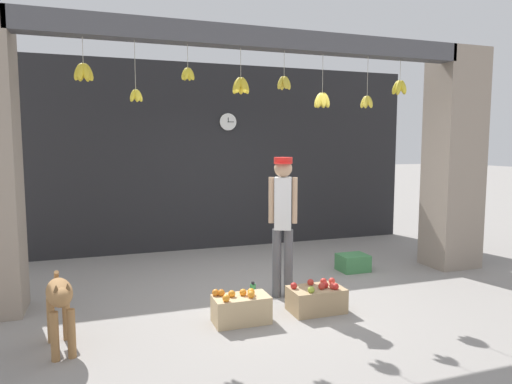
{
  "coord_description": "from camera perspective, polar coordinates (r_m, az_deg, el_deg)",
  "views": [
    {
      "loc": [
        -1.92,
        -5.21,
        1.86
      ],
      "look_at": [
        0.0,
        0.39,
        1.23
      ],
      "focal_mm": 32.0,
      "sensor_mm": 36.0,
      "label": 1
    }
  ],
  "objects": [
    {
      "name": "ground_plane",
      "position": [
        5.85,
        1.28,
        -12.45
      ],
      "size": [
        60.0,
        60.0,
        0.0
      ],
      "primitive_type": "plane",
      "color": "gray"
    },
    {
      "name": "water_bottle",
      "position": [
        5.34,
        -0.39,
        -12.76
      ],
      "size": [
        0.07,
        0.07,
        0.29
      ],
      "color": "#38934C",
      "rests_on": "ground_plane"
    },
    {
      "name": "dog",
      "position": [
        4.52,
        -23.31,
        -12.25
      ],
      "size": [
        0.31,
        0.81,
        0.7
      ],
      "rotation": [
        0.0,
        0.0,
        -1.41
      ],
      "color": "#9E7042",
      "rests_on": "ground_plane"
    },
    {
      "name": "storefront_awning",
      "position": [
        5.8,
        1.0,
        17.99
      ],
      "size": [
        5.6,
        0.29,
        0.93
      ],
      "color": "#4C4C51"
    },
    {
      "name": "fruit_crate_oranges",
      "position": [
        4.9,
        -1.9,
        -14.33
      ],
      "size": [
        0.58,
        0.32,
        0.35
      ],
      "color": "tan",
      "rests_on": "ground_plane"
    },
    {
      "name": "fruit_crate_apples",
      "position": [
        5.24,
        7.56,
        -13.07
      ],
      "size": [
        0.6,
        0.38,
        0.34
      ],
      "color": "tan",
      "rests_on": "ground_plane"
    },
    {
      "name": "shop_back_wall",
      "position": [
        8.12,
        -5.26,
        4.33
      ],
      "size": [
        7.5,
        0.12,
        3.24
      ],
      "primitive_type": "cube",
      "color": "#232326",
      "rests_on": "ground_plane"
    },
    {
      "name": "shopkeeper",
      "position": [
        5.47,
        3.38,
        -2.88
      ],
      "size": [
        0.32,
        0.31,
        1.7
      ],
      "rotation": [
        0.0,
        0.0,
        2.72
      ],
      "color": "#56565B",
      "rests_on": "ground_plane"
    },
    {
      "name": "shop_pillar_right",
      "position": [
        7.46,
        23.46,
        3.71
      ],
      "size": [
        0.7,
        0.6,
        3.24
      ],
      "primitive_type": "cube",
      "color": "gray",
      "rests_on": "ground_plane"
    },
    {
      "name": "wall_clock",
      "position": [
        8.12,
        -3.52,
        8.74
      ],
      "size": [
        0.32,
        0.03,
        0.32
      ],
      "color": "black"
    },
    {
      "name": "produce_box_green",
      "position": [
        6.92,
        12.02,
        -8.63
      ],
      "size": [
        0.42,
        0.35,
        0.24
      ],
      "primitive_type": "cube",
      "color": "#42844C",
      "rests_on": "ground_plane"
    }
  ]
}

